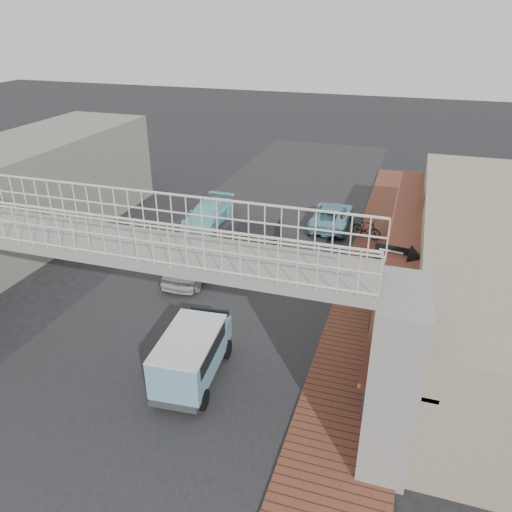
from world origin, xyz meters
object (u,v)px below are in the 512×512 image
Objects in this scene: motorcycle_far at (366,229)px; street_clock at (381,285)px; dark_sedan at (257,242)px; angkot_curb at (332,216)px; white_hatchback at (193,262)px; arrow_sign at (415,263)px; angkot_far at (208,214)px; angkot_van at (192,351)px; motorcycle_near at (371,287)px.

street_clock reaches higher than motorcycle_far.
angkot_curb is at bearing 55.22° from dark_sedan.
white_hatchback is 9.03m from angkot_curb.
white_hatchback is at bearing -179.63° from arrow_sign.
motorcycle_far is (8.57, 0.62, -0.02)m from angkot_far.
angkot_van is at bearing -173.80° from motorcycle_far.
angkot_far is at bearing 105.95° from angkot_van.
angkot_far reaches higher than motorcycle_near.
arrow_sign is at bearing -139.45° from motorcycle_far.
white_hatchback is at bearing 109.41° from angkot_van.
angkot_van is at bearing -153.22° from street_clock.
white_hatchback is 0.81× the size of dark_sedan.
street_clock is 0.80× the size of arrow_sign.
dark_sedan is 1.94× the size of street_clock.
motorcycle_far is at bearing 15.50° from motorcycle_near.
arrow_sign reaches higher than angkot_van.
arrow_sign reaches higher than angkot_curb.
dark_sedan is at bearing -38.24° from angkot_far.
arrow_sign reaches higher than angkot_far.
white_hatchback is 5.98m from angkot_far.
motorcycle_near is (9.46, -5.50, -0.02)m from angkot_far.
angkot_van reaches higher than angkot_far.
street_clock is at bearing 32.47° from angkot_van.
motorcycle_far is 9.02m from street_clock.
angkot_far is at bearing 14.35° from angkot_curb.
motorcycle_near is 0.60× the size of arrow_sign.
arrow_sign is (1.48, -1.59, 2.10)m from motorcycle_near.
white_hatchback is at bearing -72.45° from angkot_far.
motorcycle_near is (7.76, 0.24, -0.08)m from white_hatchback.
angkot_far is (-3.86, 3.15, -0.20)m from dark_sedan.
motorcycle_far is (-0.90, 6.12, -0.00)m from motorcycle_near.
angkot_far reaches higher than angkot_curb.
angkot_van is at bearing -92.16° from dark_sedan.
angkot_curb is 14.22m from angkot_van.
motorcycle_far is (6.86, 6.36, -0.08)m from white_hatchback.
angkot_curb is 10.71m from street_clock.
angkot_far is (-1.70, 5.73, -0.06)m from white_hatchback.
angkot_far is at bearing 105.36° from white_hatchback.
angkot_curb is 1.01× the size of angkot_far.
white_hatchback is at bearing 55.86° from angkot_curb.
dark_sedan is 2.95× the size of motorcycle_far.
street_clock is (1.38, -8.76, 1.63)m from motorcycle_far.
angkot_curb is 1.17× the size of angkot_van.
street_clock reaches higher than motorcycle_near.
arrow_sign is at bearing -129.89° from motorcycle_near.
motorcycle_near is 0.76× the size of street_clock.
white_hatchback is 7.76m from motorcycle_near.
dark_sedan is at bearing 159.64° from arrow_sign.
street_clock reaches higher than white_hatchback.
angkot_far is (-6.54, -1.88, 0.02)m from angkot_curb.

